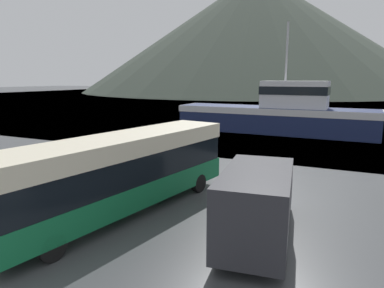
{
  "coord_description": "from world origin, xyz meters",
  "views": [
    {
      "loc": [
        6.74,
        -2.24,
        5.51
      ],
      "look_at": [
        -0.95,
        14.38,
        2.0
      ],
      "focal_mm": 32.0,
      "sensor_mm": 36.0,
      "label": 1
    }
  ],
  "objects_px": {
    "tour_bus": "(123,170)",
    "fishing_boat": "(277,113)",
    "storage_bin": "(113,158)",
    "delivery_van": "(258,202)",
    "small_boat": "(311,127)"
  },
  "relations": [
    {
      "from": "tour_bus",
      "to": "small_boat",
      "type": "xyz_separation_m",
      "value": [
        4.53,
        27.56,
        -1.44
      ]
    },
    {
      "from": "tour_bus",
      "to": "small_boat",
      "type": "relative_size",
      "value": 2.13
    },
    {
      "from": "fishing_boat",
      "to": "small_boat",
      "type": "bearing_deg",
      "value": -41.24
    },
    {
      "from": "tour_bus",
      "to": "delivery_van",
      "type": "xyz_separation_m",
      "value": [
        5.65,
        -0.07,
        -0.46
      ]
    },
    {
      "from": "storage_bin",
      "to": "fishing_boat",
      "type": "bearing_deg",
      "value": 72.21
    },
    {
      "from": "fishing_boat",
      "to": "storage_bin",
      "type": "height_order",
      "value": "fishing_boat"
    },
    {
      "from": "delivery_van",
      "to": "fishing_boat",
      "type": "relative_size",
      "value": 0.33
    },
    {
      "from": "delivery_van",
      "to": "small_boat",
      "type": "relative_size",
      "value": 1.2
    },
    {
      "from": "tour_bus",
      "to": "small_boat",
      "type": "height_order",
      "value": "tour_bus"
    },
    {
      "from": "tour_bus",
      "to": "fishing_boat",
      "type": "bearing_deg",
      "value": 96.83
    },
    {
      "from": "tour_bus",
      "to": "delivery_van",
      "type": "height_order",
      "value": "tour_bus"
    },
    {
      "from": "storage_bin",
      "to": "delivery_van",
      "type": "bearing_deg",
      "value": -27.38
    },
    {
      "from": "tour_bus",
      "to": "fishing_boat",
      "type": "distance_m",
      "value": 24.36
    },
    {
      "from": "storage_bin",
      "to": "small_boat",
      "type": "bearing_deg",
      "value": 67.76
    },
    {
      "from": "tour_bus",
      "to": "delivery_van",
      "type": "bearing_deg",
      "value": 9.73
    }
  ]
}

